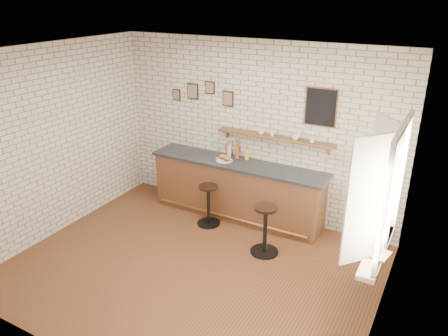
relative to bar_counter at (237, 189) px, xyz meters
The scene contains 21 objects.
ground 1.78m from the bar_counter, 84.37° to the right, with size 5.00×5.00×0.00m, color brown.
bar_counter is the anchor object (origin of this frame).
sandwich_plate 0.56m from the bar_counter, behind, with size 0.28×0.28×0.01m, color white.
ciabatta_sandwich 0.60m from the bar_counter, behind, with size 0.25×0.17×0.08m.
potato_chips 0.57m from the bar_counter, behind, with size 0.26×0.18×0.00m.
bitters_bottle_brown 0.69m from the bar_counter, 147.39° to the left, with size 0.07×0.07×0.23m.
bitters_bottle_white 0.69m from the bar_counter, 143.18° to the left, with size 0.07×0.07×0.26m.
bitters_bottle_amber 0.67m from the bar_counter, 118.98° to the left, with size 0.08×0.08×0.31m.
condiment_bottle_yellow 0.63m from the bar_counter, 66.12° to the left, with size 0.07×0.07×0.21m.
bar_stool_left 0.58m from the bar_counter, 119.54° to the right, with size 0.41×0.41×0.71m.
bar_stool_right 1.23m from the bar_counter, 42.56° to the right, with size 0.43×0.43×0.78m.
wall_shelf 1.14m from the bar_counter, 19.65° to the left, with size 2.00×0.18×0.18m.
shelf_cup_a 1.11m from the bar_counter, 30.67° to the left, with size 0.11×0.11×0.09m, color white.
shelf_cup_b 1.18m from the bar_counter, 20.83° to the left, with size 0.09×0.09×0.08m, color white.
shelf_cup_c 1.41m from the bar_counter, 12.26° to the left, with size 0.14×0.14×0.11m, color white.
shelf_cup_d 1.59m from the bar_counter, ahead, with size 0.09×0.09×0.09m, color white.
back_wall_decor 1.61m from the bar_counter, 35.50° to the left, with size 2.96×0.02×0.56m.
window_sill 2.95m from the bar_counter, 28.59° to the right, with size 0.20×1.35×0.06m.
casement_window 3.10m from the bar_counter, 29.00° to the right, with size 0.40×1.30×1.56m.
book_lower 3.04m from the bar_counter, 32.21° to the right, with size 0.16×0.21×0.02m, color tan.
book_upper 3.03m from the bar_counter, 31.88° to the right, with size 0.18×0.24×0.02m, color tan.
Camera 1 is at (2.93, -4.37, 3.71)m, focal length 35.00 mm.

